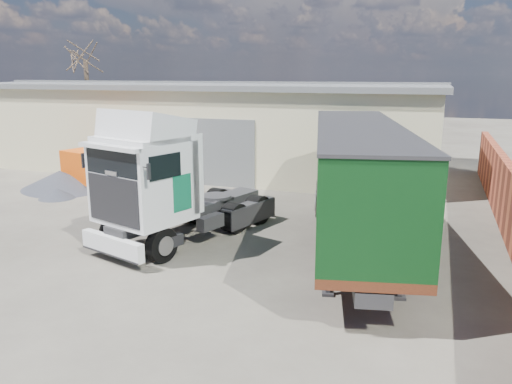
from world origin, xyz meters
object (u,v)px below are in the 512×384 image
(tractor_unit, at_px, (165,188))
(box_trailer, at_px, (357,173))
(orange_skip, at_px, (92,172))
(bare_tree, at_px, (84,47))
(panel_van, at_px, (163,172))

(tractor_unit, distance_m, box_trailer, 6.63)
(orange_skip, bearing_deg, bare_tree, 143.94)
(bare_tree, height_order, panel_van, bare_tree)
(bare_tree, relative_size, box_trailer, 0.73)
(bare_tree, distance_m, box_trailer, 30.21)
(bare_tree, relative_size, orange_skip, 2.71)
(bare_tree, xyz_separation_m, tractor_unit, (18.01, -19.22, -5.90))
(panel_van, xyz_separation_m, orange_skip, (-3.64, -1.17, 0.00))
(bare_tree, xyz_separation_m, box_trailer, (24.28, -17.17, -5.33))
(box_trailer, height_order, panel_van, box_trailer)
(tractor_unit, distance_m, panel_van, 9.19)
(tractor_unit, bearing_deg, bare_tree, 149.95)
(tractor_unit, height_order, box_trailer, tractor_unit)
(tractor_unit, relative_size, panel_van, 1.87)
(panel_van, height_order, orange_skip, orange_skip)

